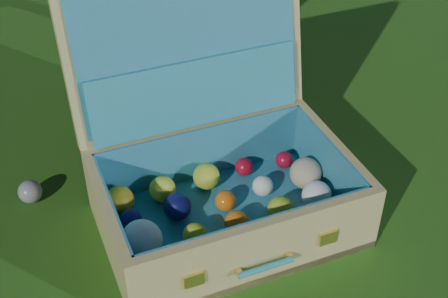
{
  "coord_description": "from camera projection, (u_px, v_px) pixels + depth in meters",
  "views": [
    {
      "loc": [
        0.01,
        -1.41,
        1.22
      ],
      "look_at": [
        0.14,
        -0.1,
        0.2
      ],
      "focal_mm": 50.0,
      "sensor_mm": 36.0,
      "label": 1
    }
  ],
  "objects": [
    {
      "name": "stray_ball",
      "position": [
        30.0,
        192.0,
        1.77
      ],
      "size": [
        0.07,
        0.07,
        0.07
      ],
      "primitive_type": "sphere",
      "color": "#4266AC",
      "rests_on": "ground"
    },
    {
      "name": "suitcase",
      "position": [
        213.0,
        156.0,
        1.67
      ],
      "size": [
        0.8,
        0.74,
        0.63
      ],
      "rotation": [
        0.0,
        0.0,
        0.29
      ],
      "color": "tan",
      "rests_on": "ground"
    },
    {
      "name": "ground",
      "position": [
        172.0,
        183.0,
        1.85
      ],
      "size": [
        60.0,
        60.0,
        0.0
      ],
      "primitive_type": "plane",
      "color": "#215114",
      "rests_on": "ground"
    }
  ]
}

